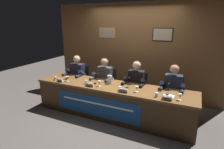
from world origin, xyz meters
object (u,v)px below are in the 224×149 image
(chair_far_left, at_px, (81,82))
(microphone_center_left, at_px, (96,80))
(panelist_far_left, at_px, (76,75))
(chair_far_right, at_px, (172,97))
(conference_table, at_px, (110,96))
(chair_center_right, at_px, (137,91))
(nameplate_center_left, at_px, (90,85))
(document_stack_far_right, at_px, (168,96))
(water_cup_center_right, at_px, (120,89))
(panelist_far_right, at_px, (172,88))
(nameplate_far_left, at_px, (60,80))
(chair_center_left, at_px, (107,86))
(water_cup_far_right, at_px, (157,95))
(water_cup_far_left, at_px, (55,78))
(microphone_center_right, at_px, (128,84))
(water_cup_center_left, at_px, (86,82))
(juice_glass_far_right, at_px, (180,96))
(juice_glass_center_left, at_px, (99,82))
(panelist_center_left, at_px, (103,78))
(water_pitcher_central, at_px, (110,79))
(nameplate_center_right, at_px, (123,90))
(juice_glass_center_right, at_px, (137,88))
(panelist_center_right, at_px, (135,83))
(juice_glass_far_left, at_px, (68,78))
(microphone_far_left, at_px, (67,76))
(nameplate_far_right, at_px, (167,98))

(chair_far_left, xyz_separation_m, microphone_center_left, (0.86, -0.62, 0.36))
(panelist_far_left, distance_m, chair_far_right, 2.52)
(conference_table, distance_m, chair_center_right, 0.82)
(nameplate_center_left, distance_m, document_stack_far_right, 1.66)
(water_cup_center_right, distance_m, panelist_far_right, 1.14)
(nameplate_center_left, xyz_separation_m, water_cup_center_right, (0.69, 0.07, -0.00))
(nameplate_far_left, bearing_deg, chair_center_left, 48.06)
(water_cup_far_right, bearing_deg, chair_far_right, 75.56)
(water_cup_far_left, bearing_deg, microphone_center_right, 7.57)
(water_cup_center_left, xyz_separation_m, juice_glass_far_right, (2.03, -0.04, 0.05))
(chair_far_left, bearing_deg, panelist_far_left, -90.00)
(chair_center_right, relative_size, chair_far_right, 1.00)
(water_cup_center_right, distance_m, document_stack_far_right, 0.97)
(nameplate_far_left, xyz_separation_m, document_stack_far_right, (2.46, 0.20, -0.03))
(water_cup_center_left, xyz_separation_m, document_stack_far_right, (1.82, 0.05, -0.03))
(juice_glass_center_left, bearing_deg, juice_glass_far_right, -0.96)
(water_cup_far_right, bearing_deg, nameplate_center_left, -178.19)
(chair_far_right, bearing_deg, panelist_center_left, -173.15)
(chair_center_left, bearing_deg, water_pitcher_central, -57.15)
(chair_far_left, bearing_deg, panelist_far_right, -4.58)
(juice_glass_center_left, bearing_deg, chair_far_left, 143.45)
(nameplate_center_right, bearing_deg, document_stack_far_right, 11.65)
(conference_table, height_order, microphone_center_right, microphone_center_right)
(conference_table, bearing_deg, chair_far_right, 29.07)
(chair_far_right, bearing_deg, water_cup_far_right, -104.44)
(conference_table, distance_m, microphone_center_left, 0.50)
(conference_table, bearing_deg, water_cup_far_left, -175.17)
(chair_center_left, height_order, juice_glass_center_right, chair_center_left)
(water_cup_center_left, height_order, panelist_center_right, panelist_center_right)
(chair_far_left, xyz_separation_m, juice_glass_center_left, (1.02, -0.76, 0.37))
(water_cup_center_right, bearing_deg, panelist_far_left, 158.81)
(chair_center_right, height_order, juice_glass_center_right, chair_center_right)
(panelist_center_right, bearing_deg, water_cup_far_left, -161.40)
(water_cup_center_right, relative_size, water_cup_far_right, 1.00)
(panelist_far_left, relative_size, panelist_center_right, 1.00)
(nameplate_center_right, bearing_deg, nameplate_far_left, -179.19)
(conference_table, height_order, chair_far_left, chair_far_left)
(chair_far_left, height_order, nameplate_center_left, chair_far_left)
(water_pitcher_central, bearing_deg, water_cup_far_right, -15.89)
(chair_center_left, xyz_separation_m, water_pitcher_central, (0.32, -0.49, 0.38))
(nameplate_center_left, bearing_deg, chair_far_right, 27.47)
(juice_glass_center_left, bearing_deg, panelist_center_left, 108.64)
(panelist_far_right, bearing_deg, water_cup_far_left, -166.97)
(nameplate_far_left, xyz_separation_m, juice_glass_far_left, (0.14, 0.11, 0.05))
(chair_far_left, relative_size, microphone_far_left, 4.23)
(nameplate_center_right, xyz_separation_m, document_stack_far_right, (0.86, 0.18, -0.03))
(panelist_far_right, xyz_separation_m, juice_glass_far_right, (0.20, -0.58, 0.09))
(juice_glass_center_left, distance_m, chair_center_right, 1.06)
(nameplate_center_right, relative_size, nameplate_far_right, 1.04)
(panelist_far_right, bearing_deg, chair_center_right, 166.50)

